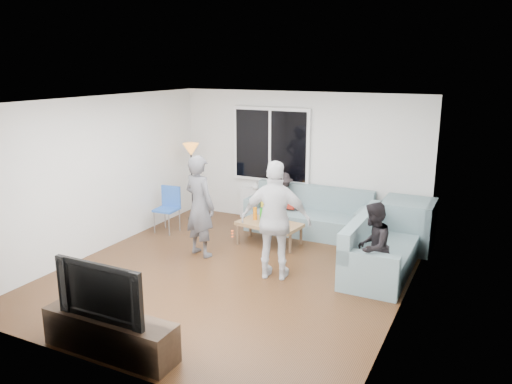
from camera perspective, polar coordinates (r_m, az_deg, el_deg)
The scene contains 30 objects.
floor at distance 7.77m, azimuth -2.65°, elevation -9.30°, with size 5.00×5.50×0.04m, color #56351C.
ceiling at distance 7.13m, azimuth -2.90°, elevation 10.52°, with size 5.00×5.50×0.04m, color white.
wall_back at distance 9.80m, azimuth 5.10°, elevation 3.73°, with size 5.00×0.04×2.60m, color silver.
wall_front at distance 5.20m, azimuth -17.78°, elevation -6.53°, with size 5.00×0.04×2.60m, color silver.
wall_left at distance 8.81m, azimuth -17.28°, elevation 1.94°, with size 0.04×5.50×2.60m, color silver.
wall_right at distance 6.54m, azimuth 16.96°, elevation -2.21°, with size 0.04×5.50×2.60m, color silver.
window_frame at distance 9.91m, azimuth 1.71°, elevation 5.37°, with size 1.62×0.06×1.47m, color white.
window_glass at distance 9.88m, azimuth 1.62°, elevation 5.34°, with size 1.50×0.02×1.35m, color black.
window_mullion at distance 9.87m, azimuth 1.59°, elevation 5.33°, with size 0.05×0.03×1.35m, color white.
radiator at distance 10.14m, azimuth 1.57°, elevation -1.60°, with size 1.30×0.12×0.62m, color silver.
potted_plant at distance 9.86m, azimuth 3.23°, elevation 0.96°, with size 0.22×0.17×0.39m, color #356528.
vase at distance 10.14m, azimuth -0.02°, elevation 0.70°, with size 0.16×0.16×0.17m, color silver.
sofa_back_section at distance 9.42m, azimuth 5.97°, elevation -2.20°, with size 2.30×0.85×0.85m, color slate, non-canonical shape.
sofa_right_section at distance 7.89m, azimuth 14.21°, elevation -5.89°, with size 0.85×2.00×0.85m, color slate, non-canonical shape.
sofa_corner at distance 8.99m, azimuth 16.84°, elevation -3.56°, with size 0.85×0.85×0.85m, color slate.
cushion_yellow at distance 9.64m, azimuth 1.98°, elevation -1.23°, with size 0.38×0.32×0.14m, color gold.
cushion_red at distance 9.60m, azimuth 3.64°, elevation -1.30°, with size 0.36×0.30×0.13m, color maroon.
coffee_table at distance 8.85m, azimuth 1.52°, elevation -4.75°, with size 1.10×0.60×0.40m, color #9F744D.
pitcher at distance 8.81m, azimuth 1.91°, elevation -2.89°, with size 0.17×0.17×0.17m, color maroon.
side_chair at distance 9.58m, azimuth -10.15°, elevation -2.04°, with size 0.40×0.40×0.86m, color #2A59B6, non-canonical shape.
floor_lamp at distance 10.19m, azimuth -7.30°, elevation 1.10°, with size 0.32×0.32×1.56m, color orange, non-canonical shape.
player_left at distance 8.24m, azimuth -6.43°, elevation -1.59°, with size 0.62×0.40×1.69m, color #4B4B50.
player_right at distance 7.30m, azimuth 2.28°, elevation -3.28°, with size 1.04×0.43×1.77m, color silver.
spectator_right at distance 7.17m, azimuth 13.11°, elevation -6.10°, with size 0.62×0.48×1.27m, color black.
spectator_back at distance 9.60m, azimuth 3.03°, elevation -1.02°, with size 0.72×0.41×1.11m, color black.
tv_console at distance 5.93m, azimuth -16.26°, elevation -15.26°, with size 1.60×0.40×0.44m, color #34251A.
television at distance 5.69m, azimuth -16.65°, elevation -10.45°, with size 1.13×0.15×0.65m, color black.
bottle_a at distance 8.93m, azimuth -0.11°, elevation -2.46°, with size 0.07×0.07×0.23m, color orange.
bottle_c at distance 8.86m, azimuth 2.29°, elevation -2.78°, with size 0.07×0.07×0.18m, color #33190B.
bottle_b at distance 8.71m, azimuth 0.67°, elevation -2.76°, with size 0.08×0.08×0.27m, color #21971B.
Camera 1 is at (3.46, -6.22, 3.09)m, focal length 35.16 mm.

